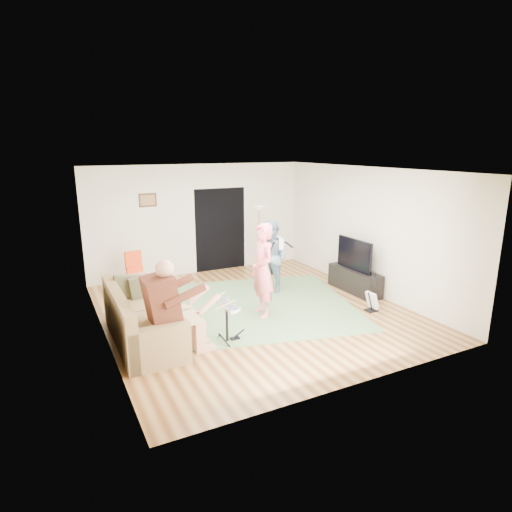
{
  "coord_description": "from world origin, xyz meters",
  "views": [
    {
      "loc": [
        -3.51,
        -6.98,
        3.11
      ],
      "look_at": [
        0.2,
        0.3,
        1.01
      ],
      "focal_mm": 30.0,
      "sensor_mm": 36.0,
      "label": 1
    }
  ],
  "objects_px": {
    "singer": "(263,270)",
    "tv_cabinet": "(355,280)",
    "drum_kit": "(227,325)",
    "sofa": "(138,325)",
    "guitar_spare": "(372,300)",
    "dining_chair": "(137,278)",
    "torchiere_lamp": "(259,228)",
    "television": "(354,254)",
    "guitarist": "(272,257)"
  },
  "relations": [
    {
      "from": "singer",
      "to": "tv_cabinet",
      "type": "relative_size",
      "value": 1.26
    },
    {
      "from": "drum_kit",
      "to": "sofa",
      "type": "bearing_deg",
      "value": 153.41
    },
    {
      "from": "drum_kit",
      "to": "singer",
      "type": "relative_size",
      "value": 0.38
    },
    {
      "from": "singer",
      "to": "guitar_spare",
      "type": "height_order",
      "value": "singer"
    },
    {
      "from": "singer",
      "to": "dining_chair",
      "type": "relative_size",
      "value": 1.97
    },
    {
      "from": "guitar_spare",
      "to": "tv_cabinet",
      "type": "relative_size",
      "value": 0.55
    },
    {
      "from": "singer",
      "to": "drum_kit",
      "type": "bearing_deg",
      "value": -50.45
    },
    {
      "from": "torchiere_lamp",
      "to": "television",
      "type": "height_order",
      "value": "torchiere_lamp"
    },
    {
      "from": "tv_cabinet",
      "to": "singer",
      "type": "bearing_deg",
      "value": -173.1
    },
    {
      "from": "sofa",
      "to": "singer",
      "type": "xyz_separation_m",
      "value": [
        2.35,
        0.1,
        0.59
      ]
    },
    {
      "from": "guitarist",
      "to": "television",
      "type": "height_order",
      "value": "guitarist"
    },
    {
      "from": "guitar_spare",
      "to": "tv_cabinet",
      "type": "height_order",
      "value": "guitar_spare"
    },
    {
      "from": "sofa",
      "to": "drum_kit",
      "type": "bearing_deg",
      "value": -26.59
    },
    {
      "from": "singer",
      "to": "torchiere_lamp",
      "type": "distance_m",
      "value": 2.79
    },
    {
      "from": "sofa",
      "to": "guitar_spare",
      "type": "xyz_separation_m",
      "value": [
        4.34,
        -0.69,
        -0.08
      ]
    },
    {
      "from": "tv_cabinet",
      "to": "television",
      "type": "bearing_deg",
      "value": 180.0
    },
    {
      "from": "singer",
      "to": "tv_cabinet",
      "type": "xyz_separation_m",
      "value": [
        2.45,
        0.3,
        -0.63
      ]
    },
    {
      "from": "dining_chair",
      "to": "tv_cabinet",
      "type": "bearing_deg",
      "value": -36.09
    },
    {
      "from": "sofa",
      "to": "dining_chair",
      "type": "distance_m",
      "value": 2.56
    },
    {
      "from": "drum_kit",
      "to": "guitar_spare",
      "type": "xyz_separation_m",
      "value": [
        3.04,
        -0.04,
        -0.08
      ]
    },
    {
      "from": "guitar_spare",
      "to": "television",
      "type": "relative_size",
      "value": 0.73
    },
    {
      "from": "sofa",
      "to": "tv_cabinet",
      "type": "height_order",
      "value": "sofa"
    },
    {
      "from": "sofa",
      "to": "singer",
      "type": "height_order",
      "value": "singer"
    },
    {
      "from": "sofa",
      "to": "television",
      "type": "distance_m",
      "value": 4.8
    },
    {
      "from": "dining_chair",
      "to": "television",
      "type": "xyz_separation_m",
      "value": [
        4.23,
        -2.12,
        0.53
      ]
    },
    {
      "from": "guitarist",
      "to": "television",
      "type": "xyz_separation_m",
      "value": [
        1.59,
        -0.82,
        0.06
      ]
    },
    {
      "from": "guitarist",
      "to": "guitar_spare",
      "type": "distance_m",
      "value": 2.31
    },
    {
      "from": "guitar_spare",
      "to": "guitarist",
      "type": "bearing_deg",
      "value": 121.97
    },
    {
      "from": "sofa",
      "to": "singer",
      "type": "bearing_deg",
      "value": 2.35
    },
    {
      "from": "tv_cabinet",
      "to": "torchiere_lamp",
      "type": "bearing_deg",
      "value": 119.36
    },
    {
      "from": "torchiere_lamp",
      "to": "television",
      "type": "relative_size",
      "value": 1.61
    },
    {
      "from": "television",
      "to": "torchiere_lamp",
      "type": "bearing_deg",
      "value": 118.36
    },
    {
      "from": "drum_kit",
      "to": "torchiere_lamp",
      "type": "bearing_deg",
      "value": 55.05
    },
    {
      "from": "drum_kit",
      "to": "tv_cabinet",
      "type": "xyz_separation_m",
      "value": [
        3.5,
        1.04,
        -0.05
      ]
    },
    {
      "from": "guitarist",
      "to": "tv_cabinet",
      "type": "relative_size",
      "value": 1.13
    },
    {
      "from": "sofa",
      "to": "guitarist",
      "type": "distance_m",
      "value": 3.42
    },
    {
      "from": "tv_cabinet",
      "to": "drum_kit",
      "type": "bearing_deg",
      "value": -163.4
    },
    {
      "from": "guitarist",
      "to": "dining_chair",
      "type": "distance_m",
      "value": 2.97
    },
    {
      "from": "torchiere_lamp",
      "to": "sofa",
      "type": "bearing_deg",
      "value": -143.99
    },
    {
      "from": "guitarist",
      "to": "torchiere_lamp",
      "type": "distance_m",
      "value": 1.48
    },
    {
      "from": "sofa",
      "to": "dining_chair",
      "type": "xyz_separation_m",
      "value": [
        0.52,
        2.51,
        0.02
      ]
    },
    {
      "from": "singer",
      "to": "guitar_spare",
      "type": "bearing_deg",
      "value": 72.62
    },
    {
      "from": "dining_chair",
      "to": "sofa",
      "type": "bearing_deg",
      "value": -111.47
    },
    {
      "from": "torchiere_lamp",
      "to": "tv_cabinet",
      "type": "relative_size",
      "value": 1.21
    },
    {
      "from": "tv_cabinet",
      "to": "guitarist",
      "type": "bearing_deg",
      "value": 153.49
    },
    {
      "from": "dining_chair",
      "to": "television",
      "type": "height_order",
      "value": "television"
    },
    {
      "from": "sofa",
      "to": "guitarist",
      "type": "bearing_deg",
      "value": 21.04
    },
    {
      "from": "dining_chair",
      "to": "drum_kit",
      "type": "bearing_deg",
      "value": -85.92
    },
    {
      "from": "sofa",
      "to": "torchiere_lamp",
      "type": "height_order",
      "value": "torchiere_lamp"
    },
    {
      "from": "guitarist",
      "to": "torchiere_lamp",
      "type": "bearing_deg",
      "value": 148.64
    }
  ]
}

